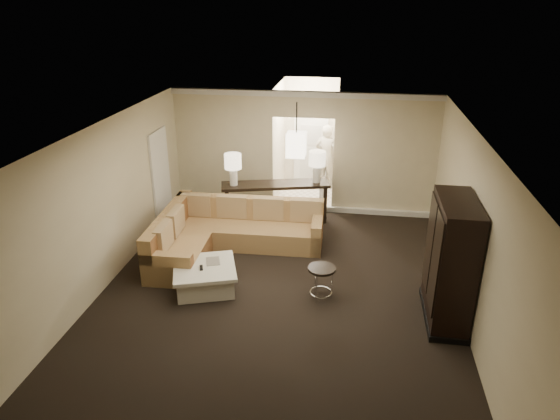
% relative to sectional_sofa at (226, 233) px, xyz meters
% --- Properties ---
extents(ground, '(8.00, 8.00, 0.00)m').
position_rel_sectional_sofa_xyz_m(ground, '(1.26, -1.69, -0.37)').
color(ground, black).
rests_on(ground, ground).
extents(wall_back, '(6.00, 0.04, 2.80)m').
position_rel_sectional_sofa_xyz_m(wall_back, '(1.26, 2.31, 1.03)').
color(wall_back, beige).
rests_on(wall_back, ground).
extents(wall_left, '(0.04, 8.00, 2.80)m').
position_rel_sectional_sofa_xyz_m(wall_left, '(-1.74, -1.69, 1.03)').
color(wall_left, beige).
rests_on(wall_left, ground).
extents(wall_right, '(0.04, 8.00, 2.80)m').
position_rel_sectional_sofa_xyz_m(wall_right, '(4.26, -1.69, 1.03)').
color(wall_right, beige).
rests_on(wall_right, ground).
extents(ceiling, '(6.00, 8.00, 0.02)m').
position_rel_sectional_sofa_xyz_m(ceiling, '(1.26, -1.69, 2.43)').
color(ceiling, silver).
rests_on(ceiling, wall_back).
extents(crown_molding, '(6.00, 0.10, 0.12)m').
position_rel_sectional_sofa_xyz_m(crown_molding, '(1.26, 2.26, 2.36)').
color(crown_molding, silver).
rests_on(crown_molding, wall_back).
extents(baseboard, '(6.00, 0.10, 0.12)m').
position_rel_sectional_sofa_xyz_m(baseboard, '(1.26, 2.26, -0.31)').
color(baseboard, silver).
rests_on(baseboard, ground).
extents(side_door, '(0.05, 0.90, 2.10)m').
position_rel_sectional_sofa_xyz_m(side_door, '(-1.71, 1.11, 0.68)').
color(side_door, white).
rests_on(side_door, ground).
extents(foyer, '(1.44, 2.02, 2.80)m').
position_rel_sectional_sofa_xyz_m(foyer, '(1.26, 3.65, 0.94)').
color(foyer, white).
rests_on(foyer, ground).
extents(sectional_sofa, '(3.08, 2.45, 0.92)m').
position_rel_sectional_sofa_xyz_m(sectional_sofa, '(0.00, 0.00, 0.00)').
color(sectional_sofa, brown).
rests_on(sectional_sofa, ground).
extents(coffee_table, '(1.32, 1.32, 0.44)m').
position_rel_sectional_sofa_xyz_m(coffee_table, '(-0.01, -1.43, -0.15)').
color(coffee_table, beige).
rests_on(coffee_table, ground).
extents(console_table, '(2.42, 1.12, 0.91)m').
position_rel_sectional_sofa_xyz_m(console_table, '(0.76, 1.51, 0.18)').
color(console_table, black).
rests_on(console_table, ground).
extents(armoire, '(0.59, 1.38, 1.99)m').
position_rel_sectional_sofa_xyz_m(armoire, '(3.95, -1.71, 0.59)').
color(armoire, black).
rests_on(armoire, ground).
extents(drink_table, '(0.46, 0.46, 0.58)m').
position_rel_sectional_sofa_xyz_m(drink_table, '(2.01, -1.44, 0.05)').
color(drink_table, black).
rests_on(drink_table, ground).
extents(table_lamp_left, '(0.37, 0.37, 0.70)m').
position_rel_sectional_sofa_xyz_m(table_lamp_left, '(-0.13, 1.28, 1.01)').
color(table_lamp_left, white).
rests_on(table_lamp_left, console_table).
extents(table_lamp_right, '(0.37, 0.37, 0.70)m').
position_rel_sectional_sofa_xyz_m(table_lamp_right, '(1.64, 1.74, 1.01)').
color(table_lamp_right, white).
rests_on(table_lamp_right, console_table).
extents(pendant_light, '(0.38, 0.38, 1.09)m').
position_rel_sectional_sofa_xyz_m(pendant_light, '(1.26, 1.01, 1.59)').
color(pendant_light, black).
rests_on(pendant_light, ceiling).
extents(person, '(0.75, 0.57, 1.87)m').
position_rel_sectional_sofa_xyz_m(person, '(1.71, 3.91, 0.57)').
color(person, beige).
rests_on(person, ground).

